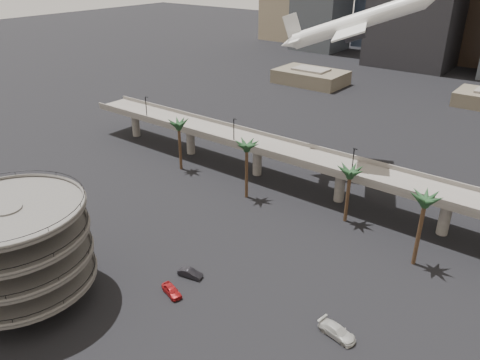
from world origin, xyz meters
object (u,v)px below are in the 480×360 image
Objects in this scene: parking_ramp at (15,245)px; overpass at (297,158)px; car_c at (337,331)px; car_a at (172,290)px; airborne_jet at (355,23)px; car_b at (190,273)px.

overpass is at bearing 77.57° from parking_ramp.
parking_ramp is 3.89× the size of car_c.
car_a is at bearing 39.62° from parking_ramp.
car_a is 0.77× the size of car_c.
parking_ramp reaches higher than car_a.
car_c is (24.94, 7.88, 0.08)m from car_a.
parking_ramp is 78.73m from airborne_jet.
airborne_jet is at bearing -13.60° from car_b.
overpass is 40.21m from car_b.
airborne_jet reaches higher than car_a.
parking_ramp is at bearing 146.69° from car_a.
airborne_jet reaches higher than car_b.
parking_ramp reaches higher than car_c.
car_b is (-1.05, -52.83, -34.69)m from airborne_jet.
parking_ramp is 60.46m from overpass.
airborne_jet is 65.63m from car_c.
parking_ramp reaches higher than car_b.
airborne_jet is 7.54× the size of car_b.
parking_ramp is 0.69× the size of airborne_jet.
car_c is at bearing -51.37° from overpass.
car_b is at bearing 25.50° from car_a.
overpass is 30.58× the size of car_b.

